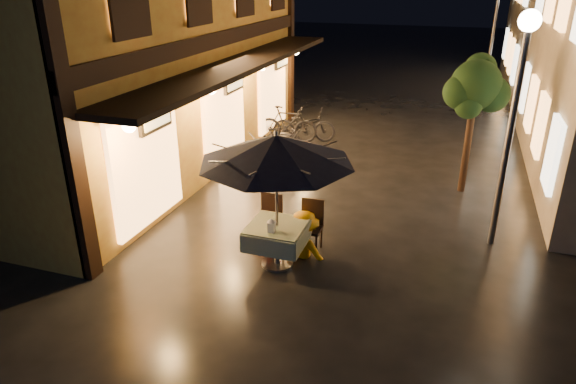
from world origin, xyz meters
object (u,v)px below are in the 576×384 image
(cafe_table, at_px, (277,235))
(table_lantern, at_px, (271,224))
(bicycle_0, at_px, (270,158))
(streetlamp_near, at_px, (517,91))
(person_orange, at_px, (264,214))
(patio_umbrella, at_px, (276,149))
(person_yellow, at_px, (304,213))

(cafe_table, bearing_deg, table_lantern, -90.00)
(bicycle_0, bearing_deg, cafe_table, -147.16)
(streetlamp_near, height_order, person_orange, streetlamp_near)
(patio_umbrella, relative_size, bicycle_0, 1.70)
(table_lantern, distance_m, person_yellow, 0.85)
(streetlamp_near, relative_size, person_orange, 3.06)
(streetlamp_near, xyz_separation_m, table_lantern, (-3.61, -2.28, -2.00))
(streetlamp_near, bearing_deg, person_orange, -159.60)
(patio_umbrella, height_order, person_orange, patio_umbrella)
(streetlamp_near, distance_m, person_yellow, 4.18)
(person_orange, bearing_deg, cafe_table, 122.09)
(streetlamp_near, bearing_deg, patio_umbrella, -150.73)
(streetlamp_near, height_order, patio_umbrella, streetlamp_near)
(streetlamp_near, xyz_separation_m, cafe_table, (-3.61, -2.02, -2.33))
(streetlamp_near, relative_size, patio_umbrella, 1.62)
(patio_umbrella, xyz_separation_m, table_lantern, (-0.00, -0.26, -1.23))
(streetlamp_near, relative_size, table_lantern, 16.92)
(patio_umbrella, xyz_separation_m, bicycle_0, (-1.66, 4.14, -1.74))
(table_lantern, bearing_deg, streetlamp_near, 32.35)
(cafe_table, xyz_separation_m, patio_umbrella, (0.00, 0.00, 1.56))
(person_yellow, xyz_separation_m, bicycle_0, (-1.98, 3.63, -0.42))
(patio_umbrella, distance_m, person_yellow, 1.46)
(cafe_table, bearing_deg, person_yellow, 57.65)
(patio_umbrella, distance_m, person_orange, 1.61)
(streetlamp_near, bearing_deg, table_lantern, -147.65)
(cafe_table, bearing_deg, patio_umbrella, 0.00)
(person_orange, xyz_separation_m, person_yellow, (0.75, -0.01, 0.13))
(cafe_table, distance_m, person_yellow, 0.65)
(table_lantern, bearing_deg, bicycle_0, 110.64)
(streetlamp_near, distance_m, cafe_table, 4.75)
(person_orange, distance_m, bicycle_0, 3.84)
(cafe_table, height_order, bicycle_0, bicycle_0)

